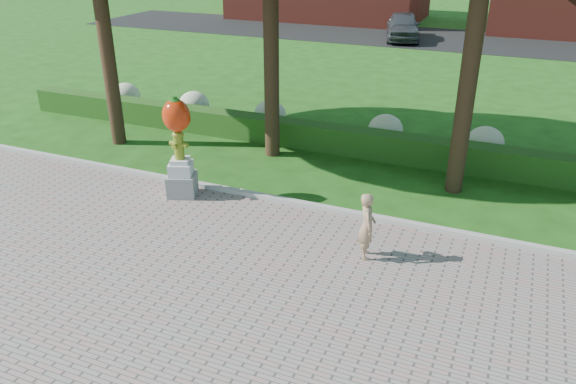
# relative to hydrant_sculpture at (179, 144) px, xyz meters

# --- Properties ---
(ground) EXTENTS (100.00, 100.00, 0.00)m
(ground) POSITION_rel_hydrant_sculpture_xyz_m (2.92, -2.40, -1.42)
(ground) COLOR #1C4711
(ground) RESTS_ON ground
(curb) EXTENTS (40.00, 0.18, 0.15)m
(curb) POSITION_rel_hydrant_sculpture_xyz_m (2.92, 0.60, -1.34)
(curb) COLOR #ADADA5
(curb) RESTS_ON ground
(lawn_hedge) EXTENTS (24.00, 0.70, 0.80)m
(lawn_hedge) POSITION_rel_hydrant_sculpture_xyz_m (2.92, 4.60, -1.02)
(lawn_hedge) COLOR #1B4413
(lawn_hedge) RESTS_ON ground
(hydrangea_row) EXTENTS (20.10, 1.10, 0.99)m
(hydrangea_row) POSITION_rel_hydrant_sculpture_xyz_m (3.49, 5.60, -0.87)
(hydrangea_row) COLOR #AFB288
(hydrangea_row) RESTS_ON ground
(street) EXTENTS (50.00, 8.00, 0.02)m
(street) POSITION_rel_hydrant_sculpture_xyz_m (2.92, 25.60, -1.41)
(street) COLOR black
(street) RESTS_ON ground
(hydrant_sculpture) EXTENTS (0.91, 0.91, 2.61)m
(hydrant_sculpture) POSITION_rel_hydrant_sculpture_xyz_m (0.00, 0.00, 0.00)
(hydrant_sculpture) COLOR gray
(hydrant_sculpture) RESTS_ON walkway
(woman) EXTENTS (0.52, 0.62, 1.46)m
(woman) POSITION_rel_hydrant_sculpture_xyz_m (5.19, -1.08, -0.65)
(woman) COLOR tan
(woman) RESTS_ON walkway
(parked_car) EXTENTS (3.05, 5.15, 1.64)m
(parked_car) POSITION_rel_hydrant_sculpture_xyz_m (0.30, 24.30, -0.58)
(parked_car) COLOR #3C3F43
(parked_car) RESTS_ON street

